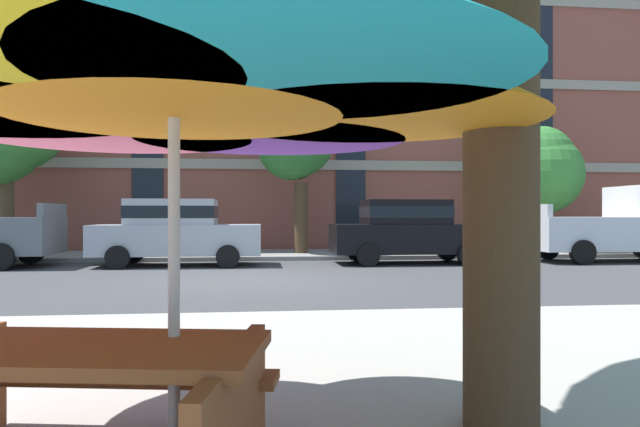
% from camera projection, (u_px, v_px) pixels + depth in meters
% --- Properties ---
extents(ground_plane, '(120.00, 120.00, 0.00)m').
position_uv_depth(ground_plane, '(247.00, 281.00, 11.83)').
color(ground_plane, '#424244').
extents(sidewalk_far, '(56.00, 3.60, 0.12)m').
position_uv_depth(sidewalk_far, '(250.00, 255.00, 18.59)').
color(sidewalk_far, gray).
rests_on(sidewalk_far, ground).
extents(apartment_building, '(44.02, 12.08, 12.80)m').
position_uv_depth(apartment_building, '(253.00, 107.00, 26.74)').
color(apartment_building, '#934C3D').
rests_on(apartment_building, ground).
extents(sedan_silver, '(4.40, 1.98, 1.78)m').
position_uv_depth(sedan_silver, '(176.00, 230.00, 15.30)').
color(sedan_silver, '#A8AAB2').
rests_on(sedan_silver, ground).
extents(sedan_black, '(4.40, 1.98, 1.78)m').
position_uv_depth(sedan_black, '(408.00, 230.00, 16.00)').
color(sedan_black, black).
rests_on(sedan_black, ground).
extents(pickup_white, '(5.10, 2.12, 2.20)m').
position_uv_depth(pickup_white, '(623.00, 226.00, 16.70)').
color(pickup_white, silver).
rests_on(pickup_white, ground).
extents(street_tree_left, '(3.84, 3.73, 6.39)m').
position_uv_depth(street_tree_left, '(3.00, 120.00, 17.43)').
color(street_tree_left, brown).
rests_on(street_tree_left, ground).
extents(street_tree_middle, '(2.54, 2.46, 4.97)m').
position_uv_depth(street_tree_middle, '(296.00, 145.00, 18.79)').
color(street_tree_middle, '#4C3823').
rests_on(street_tree_middle, ground).
extents(street_tree_right, '(2.86, 2.86, 4.45)m').
position_uv_depth(street_tree_right, '(541.00, 169.00, 19.94)').
color(street_tree_right, brown).
rests_on(street_tree_right, ground).
extents(patio_umbrella, '(3.81, 3.54, 2.48)m').
position_uv_depth(patio_umbrella, '(174.00, 64.00, 2.87)').
color(patio_umbrella, silver).
rests_on(patio_umbrella, ground).
extents(picnic_table, '(2.03, 1.80, 0.77)m').
position_uv_depth(picnic_table, '(69.00, 405.00, 2.67)').
color(picnic_table, brown).
rests_on(picnic_table, ground).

